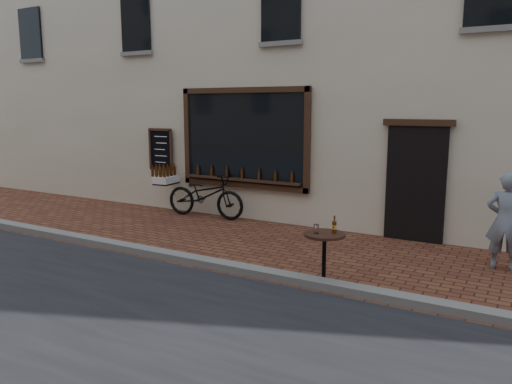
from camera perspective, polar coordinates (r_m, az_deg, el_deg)
The scene contains 6 objects.
ground at distance 7.72m, azimuth -2.55°, elevation -9.59°, with size 90.00×90.00×0.00m, color #56281B.
kerb at distance 7.86m, azimuth -1.77°, elevation -8.76°, with size 90.00×0.25×0.12m, color slate.
shop_building at distance 13.46m, azimuth 13.19°, elevation 19.98°, with size 28.00×6.20×10.00m.
cargo_bicycle at distance 11.65m, azimuth -5.99°, elevation -0.27°, with size 2.39×0.82×1.12m.
bistro_table at distance 7.28m, azimuth 7.83°, elevation -6.36°, with size 0.60×0.60×1.03m.
pedestrian at distance 8.73m, azimuth 26.62°, elevation -3.02°, with size 0.57×0.37×1.56m, color slate.
Camera 1 is at (3.91, -6.15, 2.56)m, focal length 35.00 mm.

